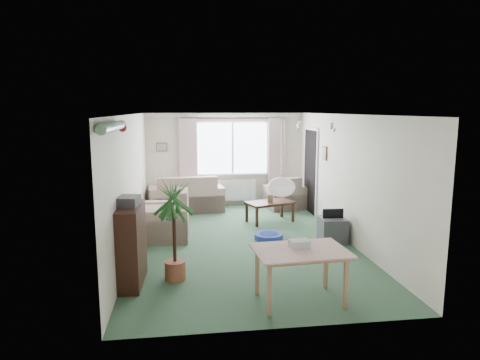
{
  "coord_description": "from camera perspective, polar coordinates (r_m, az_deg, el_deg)",
  "views": [
    {
      "loc": [
        -1.08,
        -7.72,
        2.49
      ],
      "look_at": [
        0.0,
        0.3,
        1.15
      ],
      "focal_mm": 32.0,
      "sensor_mm": 36.0,
      "label": 1
    }
  ],
  "objects": [
    {
      "name": "radiator",
      "position": [
        11.18,
        -0.97,
        -1.37
      ],
      "size": [
        1.2,
        0.1,
        0.55
      ],
      "primitive_type": "cube",
      "color": "white"
    },
    {
      "name": "pet_bed",
      "position": [
        8.38,
        3.84,
        -7.52
      ],
      "size": [
        0.71,
        0.71,
        0.11
      ],
      "primitive_type": "cylinder",
      "rotation": [
        0.0,
        0.0,
        -0.37
      ],
      "color": "navy",
      "rests_on": "ground"
    },
    {
      "name": "armchair_left",
      "position": [
        8.48,
        -10.32,
        -4.53
      ],
      "size": [
        1.04,
        1.09,
        0.94
      ],
      "primitive_type": "cube",
      "rotation": [
        0.0,
        0.0,
        -1.61
      ],
      "color": "beige",
      "rests_on": "ground"
    },
    {
      "name": "armchair_corner",
      "position": [
        10.95,
        5.96,
        -1.58
      ],
      "size": [
        1.05,
        1.01,
        0.83
      ],
      "primitive_type": "cube",
      "rotation": [
        0.0,
        0.0,
        3.3
      ],
      "color": "beige",
      "rests_on": "ground"
    },
    {
      "name": "coffee_table",
      "position": [
        9.59,
        4.0,
        -4.24
      ],
      "size": [
        1.15,
        0.87,
        0.46
      ],
      "primitive_type": "cube",
      "rotation": [
        0.0,
        0.0,
        0.33
      ],
      "color": "black",
      "rests_on": "ground"
    },
    {
      "name": "doorway",
      "position": [
        10.49,
        9.4,
        1.11
      ],
      "size": [
        0.03,
        0.95,
        2.0
      ],
      "primitive_type": "cube",
      "color": "black"
    },
    {
      "name": "ground",
      "position": [
        8.18,
        0.28,
        -8.32
      ],
      "size": [
        6.5,
        6.5,
        0.0
      ],
      "primitive_type": "plane",
      "color": "#305037"
    },
    {
      "name": "curtain_rod",
      "position": [
        10.94,
        -0.97,
        8.25
      ],
      "size": [
        2.6,
        0.03,
        0.03
      ],
      "primitive_type": "cube",
      "color": "black"
    },
    {
      "name": "wall_picture_back",
      "position": [
        11.0,
        -10.39,
        4.35
      ],
      "size": [
        0.28,
        0.03,
        0.22
      ],
      "primitive_type": "cube",
      "color": "brown"
    },
    {
      "name": "bookshelf",
      "position": [
        6.37,
        -14.3,
        -8.42
      ],
      "size": [
        0.35,
        0.95,
        1.14
      ],
      "primitive_type": "cube",
      "rotation": [
        0.0,
        0.0,
        -0.04
      ],
      "color": "black",
      "rests_on": "ground"
    },
    {
      "name": "pendant_lamp",
      "position": [
        5.66,
        5.54,
        -0.92
      ],
      "size": [
        0.36,
        0.36,
        0.36
      ],
      "primitive_type": "sphere",
      "color": "white"
    },
    {
      "name": "sofa",
      "position": [
        10.66,
        -7.19,
        -1.71
      ],
      "size": [
        1.86,
        1.09,
        0.9
      ],
      "primitive_type": "cube",
      "rotation": [
        0.0,
        0.0,
        3.22
      ],
      "color": "beige",
      "rests_on": "ground"
    },
    {
      "name": "dining_table",
      "position": [
        5.76,
        7.97,
        -12.58
      ],
      "size": [
        1.14,
        0.8,
        0.68
      ],
      "primitive_type": "cube",
      "rotation": [
        0.0,
        0.0,
        0.07
      ],
      "color": "#9C8155",
      "rests_on": "ground"
    },
    {
      "name": "tinsel_garland",
      "position": [
        5.49,
        -16.59,
        6.82
      ],
      "size": [
        1.6,
        1.6,
        0.12
      ],
      "primitive_type": "cylinder",
      "color": "#196626"
    },
    {
      "name": "curtain_right",
      "position": [
        11.18,
        4.93,
        3.11
      ],
      "size": [
        0.45,
        0.08,
        2.0
      ],
      "primitive_type": "cube",
      "color": "beige"
    },
    {
      "name": "hifi_box",
      "position": [
        6.23,
        -14.64,
        -2.74
      ],
      "size": [
        0.33,
        0.39,
        0.14
      ],
      "primitive_type": "cube",
      "rotation": [
        0.0,
        0.0,
        -0.17
      ],
      "color": "#38383D",
      "rests_on": "bookshelf"
    },
    {
      "name": "wall_picture_right",
      "position": [
        9.48,
        11.23,
        3.53
      ],
      "size": [
        0.03,
        0.24,
        0.3
      ],
      "primitive_type": "cube",
      "color": "brown"
    },
    {
      "name": "window",
      "position": [
        11.07,
        -1.01,
        4.27
      ],
      "size": [
        1.8,
        0.03,
        1.3
      ],
      "primitive_type": "cube",
      "color": "white"
    },
    {
      "name": "gift_box",
      "position": [
        5.71,
        7.91,
        -8.51
      ],
      "size": [
        0.27,
        0.2,
        0.12
      ],
      "primitive_type": "cube",
      "rotation": [
        0.0,
        0.0,
        0.1
      ],
      "color": "#BABBC6",
      "rests_on": "dining_table"
    },
    {
      "name": "tv_cube",
      "position": [
        8.33,
        12.22,
        -6.53
      ],
      "size": [
        0.49,
        0.54,
        0.47
      ],
      "primitive_type": "cube",
      "rotation": [
        0.0,
        0.0,
        -0.06
      ],
      "color": "#323336",
      "rests_on": "ground"
    },
    {
      "name": "curtain_left",
      "position": [
        10.92,
        -6.96,
        2.92
      ],
      "size": [
        0.45,
        0.08,
        2.0
      ],
      "primitive_type": "cube",
      "color": "beige"
    },
    {
      "name": "bauble_cluster_b",
      "position": [
        7.89,
        12.29,
        7.23
      ],
      "size": [
        0.2,
        0.2,
        0.2
      ],
      "primitive_type": "sphere",
      "color": "silver"
    },
    {
      "name": "houseplant",
      "position": [
        6.32,
        -8.77,
        -6.54
      ],
      "size": [
        0.79,
        0.79,
        1.53
      ],
      "primitive_type": "cylinder",
      "rotation": [
        0.0,
        0.0,
        -0.23
      ],
      "color": "#265A1F",
      "rests_on": "ground"
    },
    {
      "name": "photo_frame",
      "position": [
        9.5,
        4.07,
        -2.45
      ],
      "size": [
        0.12,
        0.05,
        0.16
      ],
      "primitive_type": "cube",
      "rotation": [
        0.0,
        0.0,
        -0.28
      ],
      "color": "brown",
      "rests_on": "coffee_table"
    },
    {
      "name": "bauble_cluster_a",
      "position": [
        8.94,
        7.83,
        7.59
      ],
      "size": [
        0.2,
        0.2,
        0.2
      ],
      "primitive_type": "sphere",
      "color": "silver"
    }
  ]
}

